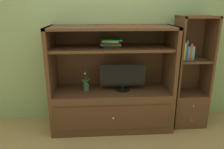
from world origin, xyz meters
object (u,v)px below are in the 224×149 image
object	(u,v)px
potted_plant	(86,87)
magazine_stack	(111,43)
upright_book_row	(186,51)
bookshelf_tall	(189,91)
media_console	(112,97)
tv_monitor	(123,77)

from	to	relation	value
potted_plant	magazine_stack	bearing A→B (deg)	1.35
upright_book_row	bookshelf_tall	bearing A→B (deg)	6.15
magazine_stack	upright_book_row	world-z (taller)	magazine_stack
media_console	potted_plant	bearing A→B (deg)	-177.63
media_console	tv_monitor	bearing A→B (deg)	-11.16
magazine_stack	bookshelf_tall	size ratio (longest dim) A/B	0.21
tv_monitor	potted_plant	size ratio (longest dim) A/B	2.10
magazine_stack	media_console	bearing A→B (deg)	26.25
tv_monitor	upright_book_row	bearing A→B (deg)	1.48
magazine_stack	upright_book_row	bearing A→B (deg)	-0.02
media_console	potted_plant	world-z (taller)	media_console
magazine_stack	upright_book_row	xyz separation A→B (m)	(1.08, -0.00, -0.13)
potted_plant	upright_book_row	distance (m)	1.53
media_console	magazine_stack	xyz separation A→B (m)	(-0.01, -0.01, 0.81)
bookshelf_tall	tv_monitor	bearing A→B (deg)	-178.03
tv_monitor	magazine_stack	xyz separation A→B (m)	(-0.17, 0.02, 0.49)
tv_monitor	bookshelf_tall	distance (m)	1.05
bookshelf_tall	potted_plant	bearing A→B (deg)	-179.27
tv_monitor	bookshelf_tall	xyz separation A→B (m)	(1.02, 0.04, -0.26)
potted_plant	bookshelf_tall	size ratio (longest dim) A/B	0.19
tv_monitor	magazine_stack	bearing A→B (deg)	172.04
magazine_stack	upright_book_row	distance (m)	1.09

